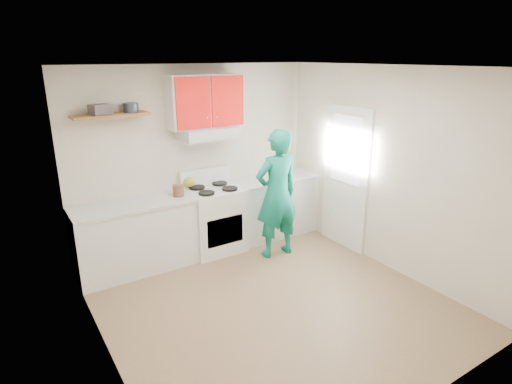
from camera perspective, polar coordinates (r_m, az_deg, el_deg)
floor at (r=5.03m, az=2.02°, el=-14.53°), size 3.80×3.80×0.00m
ceiling at (r=4.24m, az=2.42°, el=16.58°), size 3.60×3.80×0.04m
back_wall at (r=6.06m, az=-8.15°, el=4.44°), size 3.60×0.04×2.60m
front_wall at (r=3.22m, az=22.18°, el=-9.31°), size 3.60×0.04×2.60m
left_wall at (r=3.80m, az=-20.77°, el=-4.96°), size 0.04×3.80×2.60m
right_wall at (r=5.65m, az=17.36°, el=2.80°), size 0.04×3.80×2.60m
door at (r=6.16m, az=12.04°, el=1.80°), size 0.05×0.85×2.05m
door_glass at (r=6.04m, az=12.12°, el=5.63°), size 0.01×0.55×0.95m
counter_left at (r=5.72m, az=-16.00°, el=-5.93°), size 1.52×0.60×0.90m
counter_right at (r=6.60m, az=2.29°, el=-1.96°), size 1.32×0.60×0.90m
stove at (r=6.08m, az=-5.65°, el=-3.75°), size 0.76×0.65×0.92m
range_hood at (r=5.83m, az=-6.50°, el=7.93°), size 0.76×0.44×0.15m
upper_cabinets at (r=5.82m, az=-6.90°, el=12.13°), size 1.02×0.33×0.70m
shelf at (r=5.42m, az=-19.05°, el=9.79°), size 0.90×0.30×0.04m
books at (r=5.36m, az=-20.30°, el=10.42°), size 0.27×0.23×0.12m
tin at (r=5.48m, az=-16.59°, el=10.89°), size 0.23×0.23×0.11m
kettle at (r=6.02m, az=-9.18°, el=1.35°), size 0.25×0.25×0.17m
crock at (r=5.67m, az=-10.46°, el=0.11°), size 0.19×0.19×0.18m
cutting_board at (r=6.39m, az=0.91°, el=1.69°), size 0.32×0.26×0.02m
silicone_mat at (r=6.53m, az=4.16°, el=1.97°), size 0.32×0.28×0.01m
person at (r=5.75m, az=2.84°, el=-0.29°), size 0.67×0.46×1.80m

